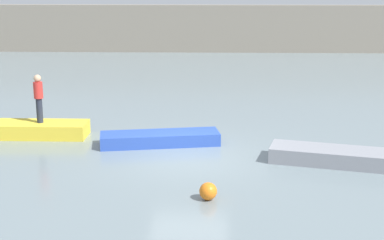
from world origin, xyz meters
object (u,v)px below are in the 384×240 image
at_px(mooring_buoy, 208,191).
at_px(person_red_shirt, 39,96).
at_px(rowboat_yellow, 41,130).
at_px(rowboat_blue, 160,139).
at_px(rowboat_grey, 332,156).

bearing_deg(mooring_buoy, person_red_shirt, 136.40).
relative_size(rowboat_yellow, rowboat_blue, 0.82).
height_order(rowboat_grey, mooring_buoy, rowboat_grey).
xyz_separation_m(rowboat_blue, person_red_shirt, (-4.32, 0.85, 1.27)).
distance_m(rowboat_yellow, person_red_shirt, 1.22).
bearing_deg(person_red_shirt, rowboat_yellow, -90.00).
distance_m(rowboat_yellow, rowboat_blue, 4.41).
height_order(rowboat_yellow, person_red_shirt, person_red_shirt).
height_order(person_red_shirt, mooring_buoy, person_red_shirt).
relative_size(rowboat_yellow, mooring_buoy, 7.22).
bearing_deg(rowboat_blue, rowboat_grey, -28.66).
xyz_separation_m(rowboat_blue, mooring_buoy, (1.66, -4.85, 0.02)).
bearing_deg(rowboat_yellow, rowboat_grey, -15.66).
distance_m(rowboat_yellow, rowboat_grey, 10.07).
distance_m(rowboat_yellow, mooring_buoy, 8.26).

